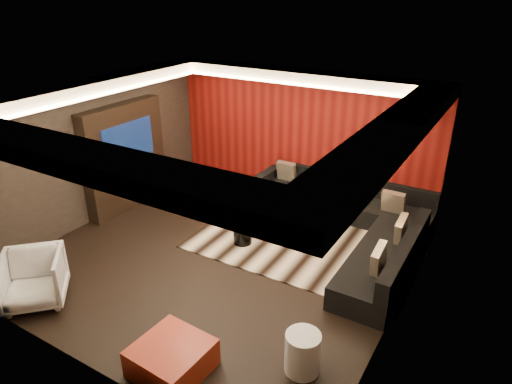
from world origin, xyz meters
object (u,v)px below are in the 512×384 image
Objects in this scene: orange_ottoman at (172,358)px; sectional_sofa at (356,222)px; coffee_table at (292,229)px; drum_stool at (242,233)px; white_side_table at (303,353)px; armchair at (33,279)px.

sectional_sofa is (0.78, 4.36, 0.07)m from orange_ottoman.
drum_stool reaches higher than coffee_table.
white_side_table is 3.59m from sectional_sofa.
coffee_table is 3.77m from orange_ottoman.
coffee_table is at bearing 118.74° from white_side_table.
coffee_table is 1.20m from sectional_sofa.
sectional_sofa is at bearing 7.25° from armchair.
armchair is (-1.76, -2.99, 0.18)m from drum_stool.
white_side_table reaches higher than coffee_table.
armchair is at bearing -168.41° from white_side_table.
orange_ottoman is at bearing -149.09° from white_side_table.
drum_stool is 3.12m from white_side_table.
drum_stool is 0.47× the size of orange_ottoman.
white_side_table is at bearing -33.17° from armchair.
sectional_sofa reaches higher than drum_stool.
white_side_table reaches higher than drum_stool.
armchair reaches higher than orange_ottoman.
orange_ottoman is (0.24, -3.76, 0.08)m from coffee_table.
coffee_table is 4.46m from armchair.
white_side_table is 0.65× the size of orange_ottoman.
orange_ottoman is 4.44m from sectional_sofa.
sectional_sofa is at bearing 79.85° from orange_ottoman.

